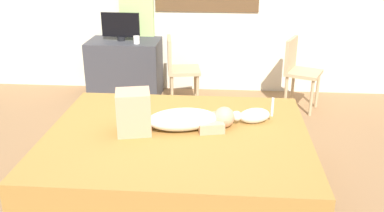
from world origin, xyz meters
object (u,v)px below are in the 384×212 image
(person_lying, at_px, (170,117))
(chair_spare, at_px, (298,68))
(desk, at_px, (125,69))
(cat, at_px, (252,116))
(cup, at_px, (137,40))
(chair_by_desk, at_px, (178,67))
(tv_monitor, at_px, (121,26))
(bed, at_px, (178,162))

(person_lying, bearing_deg, chair_spare, 55.53)
(desk, distance_m, chair_spare, 2.17)
(chair_spare, bearing_deg, cat, -110.40)
(person_lying, height_order, desk, person_lying)
(cup, height_order, chair_by_desk, chair_by_desk)
(cat, bearing_deg, tv_monitor, 128.42)
(bed, bearing_deg, desk, 112.90)
(chair_by_desk, height_order, chair_spare, same)
(bed, xyz_separation_m, cup, (-0.73, 2.04, 0.53))
(cat, xyz_separation_m, cup, (-1.32, 1.80, 0.19))
(tv_monitor, bearing_deg, chair_by_desk, -22.48)
(desk, height_order, chair_spare, chair_spare)
(cup, relative_size, chair_by_desk, 0.11)
(cat, relative_size, tv_monitor, 0.73)
(person_lying, height_order, cat, person_lying)
(person_lying, bearing_deg, desk, 111.92)
(bed, xyz_separation_m, cat, (0.60, 0.23, 0.33))
(bed, bearing_deg, tv_monitor, 113.50)
(desk, relative_size, tv_monitor, 1.87)
(bed, xyz_separation_m, chair_spare, (1.22, 1.92, 0.25))
(cat, relative_size, chair_by_desk, 0.41)
(person_lying, distance_m, tv_monitor, 2.33)
(chair_by_desk, bearing_deg, cup, 162.84)
(cat, relative_size, chair_spare, 0.41)
(cup, xyz_separation_m, chair_spare, (1.95, -0.11, -0.28))
(desk, distance_m, tv_monitor, 0.55)
(bed, distance_m, tv_monitor, 2.47)
(desk, bearing_deg, cup, -36.88)
(tv_monitor, distance_m, chair_spare, 2.23)
(cat, height_order, desk, desk)
(desk, relative_size, chair_by_desk, 1.05)
(bed, distance_m, chair_spare, 2.29)
(bed, distance_m, desk, 2.37)
(person_lying, bearing_deg, bed, -37.28)
(bed, height_order, tv_monitor, tv_monitor)
(bed, height_order, cat, cat)
(bed, distance_m, chair_by_desk, 1.90)
(cat, bearing_deg, chair_by_desk, 115.98)
(bed, relative_size, desk, 2.36)
(cat, distance_m, chair_by_desk, 1.83)
(tv_monitor, xyz_separation_m, chair_by_desk, (0.75, -0.31, -0.41))
(person_lying, height_order, chair_by_desk, person_lying)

